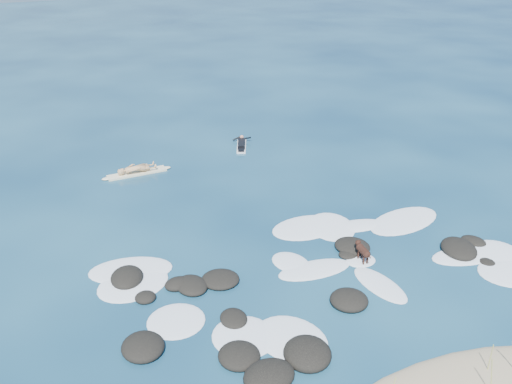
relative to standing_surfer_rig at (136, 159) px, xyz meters
name	(u,v)px	position (x,y,z in m)	size (l,w,h in m)	color
ground	(307,257)	(3.77, -9.88, -0.76)	(160.00, 160.00, 0.00)	#0A2642
reef_rocks	(281,302)	(1.62, -12.02, -0.65)	(13.97, 7.62, 0.55)	black
breaking_foam	(326,264)	(4.15, -10.54, -0.75)	(15.01, 8.06, 0.12)	white
standing_surfer_rig	(136,159)	(0.00, 0.00, 0.00)	(3.37, 0.68, 1.92)	beige
paddling_surfer_rig	(242,144)	(5.97, 1.28, -0.62)	(1.44, 2.22, 0.40)	silver
dog	(363,250)	(5.37, -10.92, -0.29)	(0.34, 1.10, 0.70)	black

